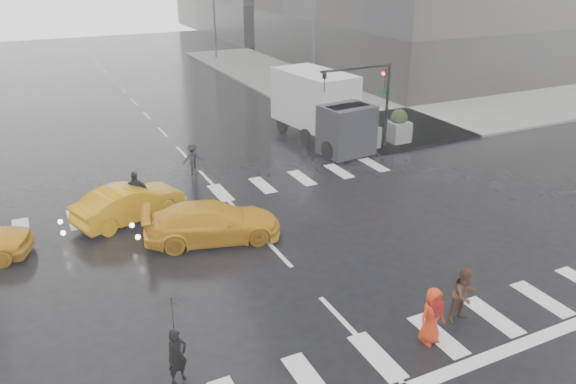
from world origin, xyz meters
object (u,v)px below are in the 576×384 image
pedestrian_brown (464,295)px  traffic_signal_pole (372,90)px  box_truck (323,107)px  pedestrian_orange (432,316)px  taxi_mid (129,203)px

pedestrian_brown → traffic_signal_pole: bearing=59.6°
pedestrian_brown → box_truck: size_ratio=0.24×
pedestrian_brown → pedestrian_orange: 1.48m
taxi_mid → box_truck: size_ratio=0.62×
traffic_signal_pole → box_truck: bearing=122.3°
pedestrian_orange → pedestrian_brown: bearing=9.5°
pedestrian_orange → box_truck: size_ratio=0.24×
pedestrian_orange → box_truck: (5.87, 16.48, 1.15)m
taxi_mid → box_truck: box_truck is taller
traffic_signal_pole → pedestrian_brown: size_ratio=2.70×
traffic_signal_pole → pedestrian_orange: size_ratio=2.75×
taxi_mid → pedestrian_brown: bearing=-165.8°
traffic_signal_pole → taxi_mid: (-13.06, -3.00, -2.50)m
pedestrian_brown → taxi_mid: bearing=116.6°
pedestrian_orange → taxi_mid: (-5.69, 11.09, -0.11)m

